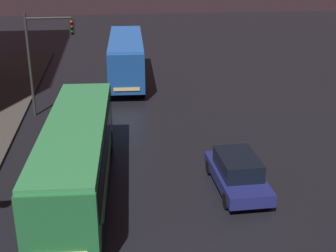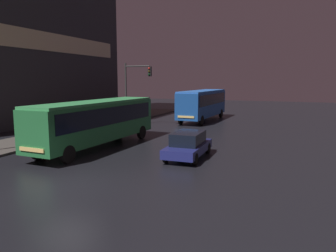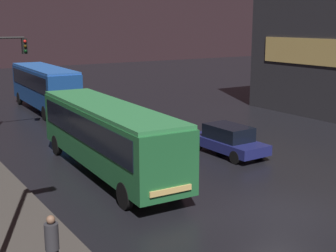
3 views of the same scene
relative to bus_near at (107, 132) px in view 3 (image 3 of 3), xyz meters
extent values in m
plane|color=black|center=(3.27, -7.33, -1.91)|extent=(120.00, 120.00, 0.00)
cube|color=#236B38|center=(0.00, 0.00, -0.17)|extent=(2.88, 11.09, 2.38)
cube|color=black|center=(0.00, 0.00, 0.27)|extent=(2.90, 10.22, 1.10)
cube|color=#399252|center=(0.00, 0.00, 1.10)|extent=(2.82, 10.87, 0.16)
cube|color=#F4CC72|center=(-0.27, -5.51, -0.96)|extent=(1.64, 0.18, 0.20)
cylinder|color=black|center=(0.87, -4.14, -1.41)|extent=(0.30, 1.01, 1.00)
cylinder|color=black|center=(-1.27, -4.04, -1.41)|extent=(0.30, 1.01, 1.00)
cylinder|color=black|center=(1.27, 4.04, -1.41)|extent=(0.30, 1.01, 1.00)
cylinder|color=black|center=(-0.87, 4.15, -1.41)|extent=(0.30, 1.01, 1.00)
cube|color=#194793|center=(2.66, 16.47, -0.06)|extent=(2.82, 10.34, 2.59)
cube|color=black|center=(2.66, 16.47, 0.48)|extent=(2.84, 9.52, 1.10)
cube|color=blue|center=(2.66, 16.47, 1.31)|extent=(2.76, 10.13, 0.16)
cube|color=#F4CC72|center=(2.43, 11.33, -0.96)|extent=(1.67, 0.17, 0.20)
cylinder|color=black|center=(3.58, 12.71, -1.41)|extent=(0.29, 1.01, 1.00)
cylinder|color=black|center=(1.41, 12.80, -1.41)|extent=(0.29, 1.01, 1.00)
cylinder|color=black|center=(3.90, 20.14, -1.41)|extent=(0.29, 1.01, 1.00)
cylinder|color=black|center=(1.73, 20.24, -1.41)|extent=(0.29, 1.01, 1.00)
cube|color=navy|center=(6.47, -0.51, -1.36)|extent=(1.89, 4.39, 0.50)
cube|color=black|center=(6.47, -0.51, -0.76)|extent=(1.58, 2.42, 0.70)
cylinder|color=black|center=(7.32, -1.97, -1.59)|extent=(0.21, 0.64, 0.64)
cylinder|color=black|center=(5.68, -2.00, -1.59)|extent=(0.21, 0.64, 0.64)
cylinder|color=black|center=(7.26, 0.98, -1.59)|extent=(0.21, 0.64, 0.64)
cylinder|color=black|center=(5.62, 0.95, -1.59)|extent=(0.21, 0.64, 0.64)
cylinder|color=#333338|center=(-5.13, -7.48, -0.58)|extent=(0.42, 0.42, 0.69)
sphere|color=#8C664C|center=(-5.13, -7.48, -0.13)|extent=(0.22, 0.22, 0.22)
cylinder|color=#2D2D2D|center=(-1.84, 9.72, 3.81)|extent=(2.52, 0.12, 0.12)
cube|color=black|center=(-0.59, 9.72, 3.31)|extent=(0.30, 0.24, 0.90)
sphere|color=red|center=(-0.59, 9.58, 3.59)|extent=(0.18, 0.18, 0.18)
sphere|color=#3B2B07|center=(-0.59, 9.58, 3.31)|extent=(0.18, 0.18, 0.18)
sphere|color=black|center=(-0.59, 9.58, 3.03)|extent=(0.18, 0.18, 0.18)
camera|label=1|loc=(1.47, -17.29, 7.61)|focal=50.00mm
camera|label=2|loc=(12.13, -18.17, 2.59)|focal=35.00mm
camera|label=3|loc=(-8.54, -18.17, 4.65)|focal=50.00mm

